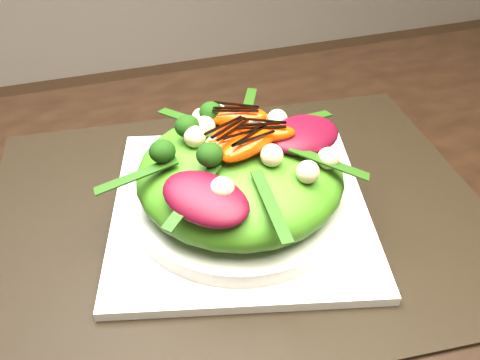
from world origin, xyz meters
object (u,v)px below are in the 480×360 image
object	(u,v)px
dining_table	(369,280)
orange_segment	(215,138)
plate_base	(240,207)
salad_bowl	(240,197)
lettuce_mound	(240,174)
placemat	(240,212)

from	to	relation	value
dining_table	orange_segment	xyz separation A→B (m)	(-0.12, 0.12, 0.12)
plate_base	salad_bowl	world-z (taller)	salad_bowl
dining_table	lettuce_mound	size ratio (longest dim) A/B	7.67
placemat	orange_segment	distance (m)	0.10
salad_bowl	orange_segment	world-z (taller)	orange_segment
placemat	salad_bowl	size ratio (longest dim) A/B	2.31
placemat	salad_bowl	world-z (taller)	salad_bowl
placemat	plate_base	world-z (taller)	plate_base
dining_table	placemat	distance (m)	0.15
salad_bowl	plate_base	bearing A→B (deg)	180.00
salad_bowl	lettuce_mound	distance (m)	0.03
lettuce_mound	plate_base	bearing A→B (deg)	180.00
dining_table	plate_base	distance (m)	0.15
dining_table	lettuce_mound	world-z (taller)	dining_table
placemat	lettuce_mound	world-z (taller)	lettuce_mound
placemat	dining_table	bearing A→B (deg)	-48.26
salad_bowl	dining_table	bearing A→B (deg)	-48.26
placemat	lettuce_mound	xyz separation A→B (m)	(0.00, -0.00, 0.05)
lettuce_mound	orange_segment	world-z (taller)	orange_segment
dining_table	orange_segment	world-z (taller)	dining_table
dining_table	lettuce_mound	distance (m)	0.17
orange_segment	plate_base	bearing A→B (deg)	-17.37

